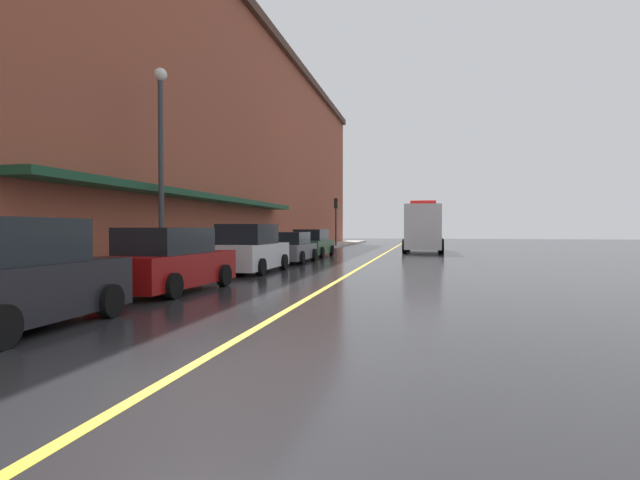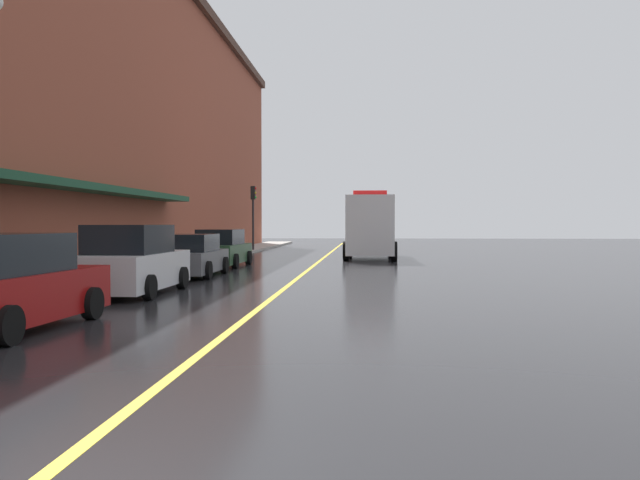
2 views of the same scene
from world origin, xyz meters
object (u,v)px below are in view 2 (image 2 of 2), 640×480
(parking_meter_1, at_px, (178,244))
(traffic_light_near, at_px, (253,205))
(box_truck, at_px, (370,227))
(parked_car_4, at_px, (222,249))
(parked_car_3, at_px, (191,256))
(parked_car_2, at_px, (132,262))
(parked_car_1, at_px, (4,285))

(parking_meter_1, height_order, traffic_light_near, traffic_light_near)
(box_truck, bearing_deg, parked_car_4, -41.06)
(parked_car_3, relative_size, traffic_light_near, 1.06)
(parked_car_2, distance_m, traffic_light_near, 26.56)
(parked_car_1, relative_size, traffic_light_near, 1.08)
(parked_car_1, height_order, parked_car_2, parked_car_2)
(box_truck, bearing_deg, parked_car_1, -14.42)
(parked_car_2, relative_size, parking_meter_1, 3.48)
(parked_car_2, relative_size, traffic_light_near, 1.08)
(parked_car_1, distance_m, parked_car_4, 17.39)
(box_truck, bearing_deg, parking_meter_1, -38.71)
(parking_meter_1, relative_size, traffic_light_near, 0.31)
(parked_car_1, bearing_deg, parked_car_4, 2.40)
(parked_car_4, xyz_separation_m, box_truck, (6.62, 7.50, 0.92))
(box_truck, relative_size, parking_meter_1, 6.00)
(parked_car_3, height_order, traffic_light_near, traffic_light_near)
(parked_car_3, bearing_deg, traffic_light_near, 2.96)
(parked_car_3, relative_size, parked_car_4, 1.00)
(parked_car_2, bearing_deg, traffic_light_near, 3.02)
(traffic_light_near, bearing_deg, parked_car_2, -87.02)
(parked_car_4, bearing_deg, box_truck, -40.28)
(parked_car_2, distance_m, parked_car_3, 5.85)
(parked_car_4, distance_m, parking_meter_1, 2.63)
(parked_car_4, xyz_separation_m, traffic_light_near, (-1.25, 15.10, 2.38))
(parked_car_4, bearing_deg, parked_car_3, -177.36)
(parked_car_3, xyz_separation_m, box_truck, (6.47, 12.98, 0.98))
(parked_car_3, distance_m, parking_meter_1, 3.55)
(parked_car_1, height_order, traffic_light_near, traffic_light_near)
(parked_car_2, height_order, parking_meter_1, parked_car_2)
(parked_car_1, height_order, parked_car_3, parked_car_1)
(parked_car_1, distance_m, parked_car_3, 11.91)
(box_truck, distance_m, parking_meter_1, 12.59)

